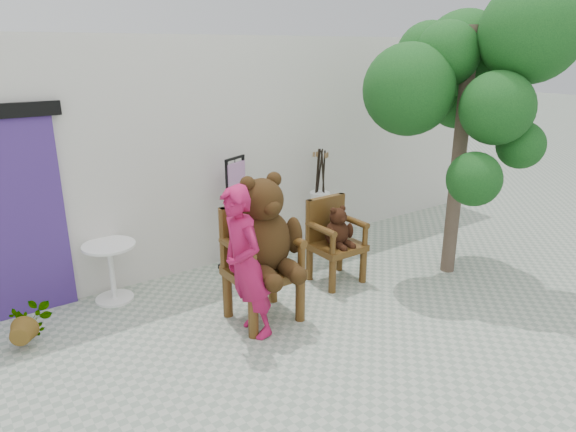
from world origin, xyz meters
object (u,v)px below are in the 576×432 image
at_px(chair_big, 262,241).
at_px(tree, 467,72).
at_px(display_stand, 237,225).
at_px(cafe_table, 111,265).
at_px(person, 246,264).
at_px(stool_bucket, 320,203).
at_px(chair_small, 335,234).

xyz_separation_m(chair_big, tree, (2.73, -0.33, 1.65)).
bearing_deg(display_stand, cafe_table, 156.35).
relative_size(cafe_table, tree, 0.20).
xyz_separation_m(person, cafe_table, (-0.88, 1.60, -0.37)).
bearing_deg(cafe_table, stool_bucket, 0.30).
distance_m(cafe_table, display_stand, 1.71).
relative_size(chair_big, cafe_table, 2.32).
distance_m(display_stand, tree, 3.45).
bearing_deg(display_stand, chair_big, -133.30).
xyz_separation_m(chair_small, tree, (1.46, -0.64, 1.95)).
distance_m(chair_big, cafe_table, 1.90).
height_order(person, stool_bucket, person).
bearing_deg(person, stool_bucket, 126.10).
bearing_deg(chair_big, display_stand, 70.77).
relative_size(chair_small, display_stand, 0.70).
height_order(chair_big, tree, tree).
bearing_deg(tree, chair_big, 173.20).
bearing_deg(cafe_table, chair_big, -48.63).
distance_m(chair_small, display_stand, 1.34).
bearing_deg(person, chair_big, 123.62).
bearing_deg(cafe_table, chair_small, -23.28).
bearing_deg(chair_big, person, -146.63).
distance_m(stool_bucket, tree, 2.71).
bearing_deg(display_stand, chair_small, -78.06).
distance_m(person, tree, 3.53).
xyz_separation_m(display_stand, stool_bucket, (1.42, 0.00, 0.06)).
xyz_separation_m(chair_big, person, (-0.33, -0.22, -0.10)).
relative_size(chair_big, tree, 0.46).
xyz_separation_m(chair_big, stool_bucket, (1.90, 1.39, -0.27)).
relative_size(person, tree, 0.45).
distance_m(chair_small, stool_bucket, 1.25).
height_order(person, tree, tree).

